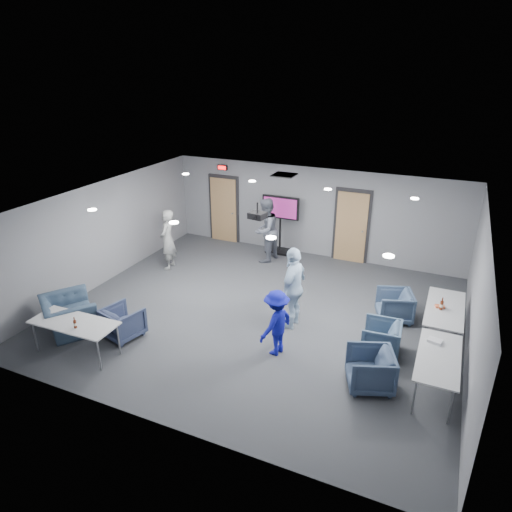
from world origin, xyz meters
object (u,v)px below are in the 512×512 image
at_px(person_a, 168,240).
at_px(chair_front_b, 69,315).
at_px(person_c, 293,287).
at_px(chair_front_a, 123,322).
at_px(chair_right_c, 370,369).
at_px(person_d, 276,323).
at_px(table_right_b, 439,359).
at_px(tv_stand, 280,221).
at_px(table_right_a, 445,309).
at_px(projector, 257,215).
at_px(chair_right_b, 381,338).
at_px(bottle_front, 75,324).
at_px(person_b, 265,230).
at_px(chair_right_a, 394,306).
at_px(table_front_left, 74,324).
at_px(bottle_right, 442,305).

bearing_deg(person_a, chair_front_b, -14.88).
bearing_deg(person_c, chair_front_b, -59.82).
xyz_separation_m(chair_front_a, chair_front_b, (-1.25, -0.29, 0.04)).
distance_m(person_a, chair_right_c, 7.00).
height_order(person_c, person_d, person_c).
relative_size(table_right_b, tv_stand, 0.97).
relative_size(chair_front_b, table_right_a, 0.65).
distance_m(table_right_b, projector, 4.62).
relative_size(chair_right_b, table_right_a, 0.42).
xyz_separation_m(chair_right_c, bottle_front, (-5.43, -1.51, 0.45)).
bearing_deg(chair_right_c, table_right_b, 88.00).
bearing_deg(person_c, table_right_a, 108.29).
distance_m(person_d, chair_front_a, 3.34).
height_order(person_b, chair_right_a, person_b).
relative_size(person_c, tv_stand, 1.05).
bearing_deg(person_c, table_right_b, 74.37).
height_order(person_a, table_right_b, person_a).
height_order(person_a, table_right_a, person_a).
distance_m(person_a, person_b, 2.83).
relative_size(chair_front_a, table_right_a, 0.42).
bearing_deg(chair_front_b, chair_right_b, -127.99).
bearing_deg(table_right_b, person_d, 91.24).
height_order(person_c, chair_front_a, person_c).
xyz_separation_m(person_c, chair_right_c, (2.01, -1.45, -0.57)).
bearing_deg(table_front_left, projector, 47.63).
height_order(chair_right_b, chair_front_b, chair_front_b).
distance_m(chair_right_b, projector, 3.66).
relative_size(chair_right_a, chair_front_a, 1.02).
bearing_deg(person_d, person_a, -105.06).
height_order(chair_front_b, projector, projector).
relative_size(person_a, person_d, 1.24).
distance_m(chair_front_b, bottle_right, 8.01).
height_order(table_front_left, tv_stand, tv_stand).
height_order(table_right_a, bottle_front, bottle_front).
bearing_deg(person_c, projector, -100.30).
xyz_separation_m(bottle_right, projector, (-4.00, -0.45, 1.57)).
relative_size(chair_right_b, chair_front_a, 1.00).
height_order(chair_right_a, chair_right_c, chair_right_c).
bearing_deg(chair_front_b, chair_front_a, -131.70).
bearing_deg(bottle_right, chair_right_c, -115.38).
relative_size(person_c, chair_front_b, 1.59).
relative_size(chair_right_a, tv_stand, 0.43).
bearing_deg(person_a, chair_front_a, 5.13).
bearing_deg(tv_stand, chair_right_a, -35.27).
bearing_deg(person_c, table_front_left, -48.58).
relative_size(table_right_b, bottle_front, 7.33).
bearing_deg(bottle_right, chair_right_b, -135.95).
bearing_deg(table_right_b, chair_front_b, 98.53).
distance_m(chair_front_b, projector, 4.69).
bearing_deg(person_b, chair_front_a, -3.66).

